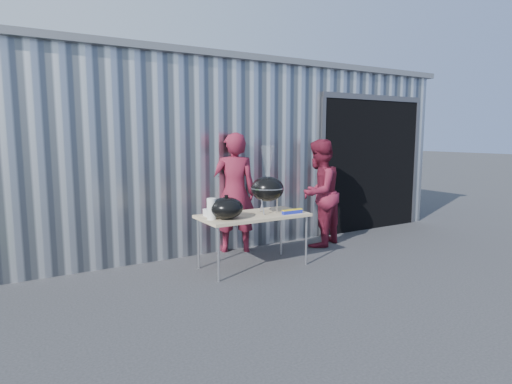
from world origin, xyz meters
TOP-DOWN VIEW (x-y plane):
  - ground at (0.00, 0.00)m, footprint 80.00×80.00m
  - building at (0.92, 4.59)m, footprint 8.20×6.20m
  - folding_table at (0.06, 0.75)m, footprint 1.50×0.75m
  - kettle_grill at (0.28, 0.72)m, footprint 0.47×0.47m
  - grill_lid at (-0.40, 0.65)m, footprint 0.44×0.44m
  - paper_towels at (-0.59, 0.70)m, footprint 0.12×0.12m
  - white_tub at (-0.49, 0.91)m, footprint 0.20×0.15m
  - foil_box at (0.55, 0.50)m, footprint 0.32×0.05m
  - person_cook at (0.22, 1.60)m, footprint 0.81×0.69m
  - person_bystander at (1.60, 1.20)m, footprint 1.07×0.97m

SIDE VIEW (x-z plane):
  - ground at x=0.00m, z-range 0.00..0.00m
  - folding_table at x=0.06m, z-range 0.33..1.08m
  - foil_box at x=0.55m, z-range 0.75..0.81m
  - white_tub at x=-0.49m, z-range 0.75..0.85m
  - person_bystander at x=1.60m, z-range 0.00..1.77m
  - paper_towels at x=-0.59m, z-range 0.75..1.03m
  - grill_lid at x=-0.40m, z-range 0.74..1.05m
  - person_cook at x=0.22m, z-range 0.00..1.88m
  - kettle_grill at x=0.28m, z-range 0.69..1.64m
  - building at x=0.92m, z-range -0.01..3.09m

